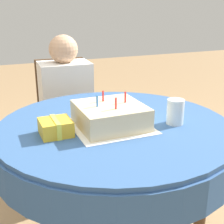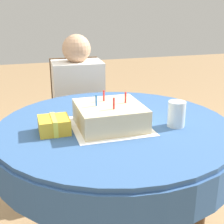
{
  "view_description": "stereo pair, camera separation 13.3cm",
  "coord_description": "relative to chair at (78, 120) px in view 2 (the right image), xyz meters",
  "views": [
    {
      "loc": [
        -0.5,
        -1.17,
        1.27
      ],
      "look_at": [
        -0.02,
        -0.01,
        0.83
      ],
      "focal_mm": 50.0,
      "sensor_mm": 36.0,
      "label": 1
    },
    {
      "loc": [
        -0.38,
        -1.21,
        1.27
      ],
      "look_at": [
        -0.02,
        -0.01,
        0.83
      ],
      "focal_mm": 50.0,
      "sensor_mm": 36.0,
      "label": 2
    }
  ],
  "objects": [
    {
      "name": "birthday_cake",
      "position": [
        -0.02,
        -0.89,
        0.34
      ],
      "size": [
        0.27,
        0.27,
        0.14
      ],
      "color": "beige",
      "rests_on": "dining_table"
    },
    {
      "name": "person",
      "position": [
        -0.0,
        -0.09,
        0.17
      ],
      "size": [
        0.34,
        0.35,
        1.09
      ],
      "rotation": [
        0.0,
        0.0,
        -0.05
      ],
      "color": "tan",
      "rests_on": "ground_plane"
    },
    {
      "name": "dining_table",
      "position": [
        0.01,
        -0.87,
        0.2
      ],
      "size": [
        1.04,
        1.04,
        0.78
      ],
      "color": "#335689",
      "rests_on": "ground_plane"
    },
    {
      "name": "napkin",
      "position": [
        -0.02,
        -0.89,
        0.3
      ],
      "size": [
        0.32,
        0.32,
        0.0
      ],
      "color": "white",
      "rests_on": "dining_table"
    },
    {
      "name": "gift_box",
      "position": [
        -0.25,
        -0.89,
        0.33
      ],
      "size": [
        0.12,
        0.13,
        0.07
      ],
      "color": "gold",
      "rests_on": "dining_table"
    },
    {
      "name": "drinking_glass",
      "position": [
        0.25,
        -0.97,
        0.35
      ],
      "size": [
        0.07,
        0.07,
        0.11
      ],
      "color": "silver",
      "rests_on": "dining_table"
    },
    {
      "name": "chair",
      "position": [
        0.0,
        0.0,
        0.0
      ],
      "size": [
        0.39,
        0.39,
        0.91
      ],
      "rotation": [
        0.0,
        0.0,
        -0.05
      ],
      "color": "#4C331E",
      "rests_on": "ground_plane"
    }
  ]
}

